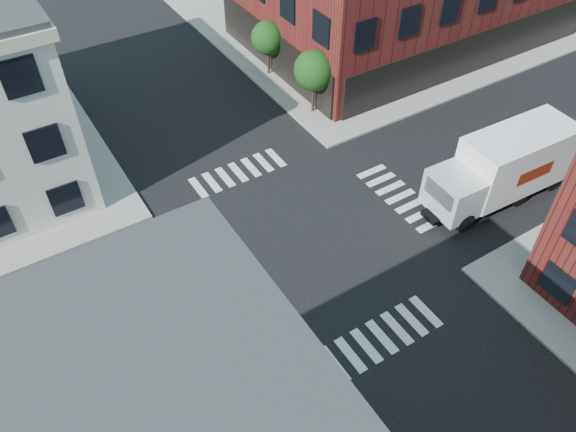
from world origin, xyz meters
The scene contains 7 objects.
ground centered at (0.00, 0.00, 0.00)m, with size 120.00×120.00×0.00m, color black.
sidewalk_ne centered at (21.00, 21.00, 0.07)m, with size 30.00×30.00×0.15m, color gray.
tree_near centered at (7.56, 9.98, 3.16)m, with size 2.69×2.69×4.49m.
tree_far centered at (7.56, 15.98, 2.87)m, with size 2.43×2.43×4.07m.
signal_pole centered at (-6.72, -6.68, 2.86)m, with size 1.29×1.24×4.60m.
box_truck centered at (11.76, -2.83, 2.17)m, with size 9.35×3.20×4.18m.
traffic_cone centered at (-3.71, -2.97, 0.32)m, with size 0.36×0.36×0.66m.
Camera 1 is at (-11.45, -17.14, 22.14)m, focal length 35.00 mm.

